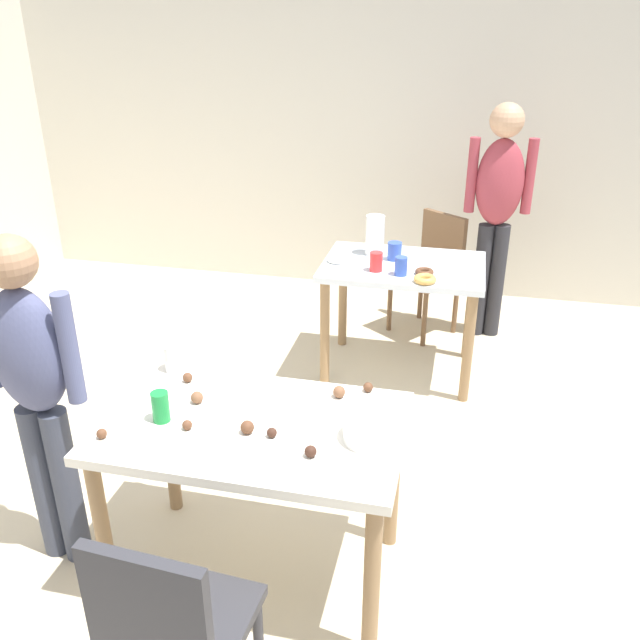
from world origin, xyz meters
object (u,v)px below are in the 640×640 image
mixing_bowl (372,431)px  dining_table_far (403,282)px  person_adult_far (498,201)px  soda_can (161,407)px  chair_near_table (171,628)px  dining_table_near (254,446)px  person_girl_near (34,381)px  pitcher_far (375,235)px  chair_far_table (432,266)px

mixing_bowl → dining_table_far: bearing=92.9°
person_adult_far → mixing_bowl: 2.64m
soda_can → person_adult_far: bearing=64.6°
chair_near_table → dining_table_near: bearing=88.0°
person_girl_near → soda_can: size_ratio=11.94×
soda_can → pitcher_far: bearing=76.6°
chair_near_table → pitcher_far: pitcher_far is taller
mixing_bowl → soda_can: 0.80m
dining_table_far → pitcher_far: size_ratio=3.90×
dining_table_near → pitcher_far: size_ratio=4.53×
person_adult_far → person_girl_near: bearing=-123.6°
dining_table_near → person_adult_far: bearing=70.5°
person_adult_far → pitcher_far: 0.95m
chair_far_table → pitcher_far: size_ratio=3.42×
chair_far_table → soda_can: size_ratio=7.13×
dining_table_near → chair_far_table: bearing=78.8°
dining_table_near → soda_can: soda_can is taller
chair_near_table → person_girl_near: bearing=141.9°
person_girl_near → pitcher_far: bearing=64.3°
person_adult_far → dining_table_far: bearing=-128.2°
mixing_bowl → soda_can: (-0.80, -0.06, 0.03)m
chair_near_table → chair_far_table: same height
soda_can → person_girl_near: bearing=-177.9°
soda_can → pitcher_far: 2.15m
dining_table_far → soda_can: soda_can is taller
person_girl_near → person_adult_far: 3.21m
dining_table_near → person_girl_near: person_girl_near is taller
chair_near_table → person_girl_near: 1.12m
dining_table_near → dining_table_far: same height
soda_can → pitcher_far: (0.50, 2.09, 0.07)m
person_girl_near → chair_far_table: bearing=62.9°
dining_table_near → person_girl_near: size_ratio=0.79×
dining_table_near → chair_near_table: chair_near_table is taller
mixing_bowl → pitcher_far: bearing=98.4°
dining_table_far → soda_can: size_ratio=8.14×
person_adult_far → soda_can: 2.94m
pitcher_far → person_adult_far: bearing=36.6°
soda_can → mixing_bowl: bearing=4.2°
dining_table_far → chair_near_table: 2.65m
dining_table_near → soda_can: (-0.34, -0.06, 0.17)m
dining_table_near → dining_table_far: size_ratio=1.16×
dining_table_far → soda_can: 2.08m
chair_near_table → pitcher_far: (0.18, 2.76, 0.38)m
person_girl_near → mixing_bowl: bearing=3.4°
dining_table_far → mixing_bowl: bearing=-87.1°
dining_table_near → chair_far_table: 2.63m
chair_near_table → person_adult_far: person_adult_far is taller
dining_table_near → person_adult_far: size_ratio=0.70×
dining_table_near → person_girl_near: (-0.86, -0.08, 0.23)m
chair_far_table → soda_can: soda_can is taller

